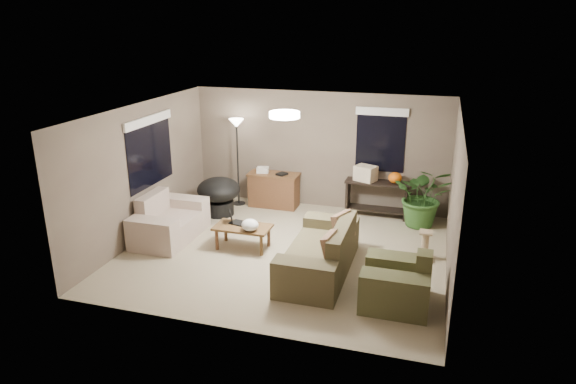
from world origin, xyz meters
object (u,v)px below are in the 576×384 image
(loveseat, at_px, (168,223))
(houseplant, at_px, (423,203))
(main_sofa, at_px, (322,255))
(console_table, at_px, (377,196))
(desk, at_px, (274,190))
(armchair, at_px, (397,285))
(papasan_chair, at_px, (219,193))
(coffee_table, at_px, (243,229))
(floor_lamp, at_px, (237,133))
(cat_scratching_post, at_px, (425,247))

(loveseat, relative_size, houseplant, 1.29)
(main_sofa, distance_m, console_table, 2.82)
(loveseat, bearing_deg, desk, 58.21)
(armchair, distance_m, papasan_chair, 4.67)
(loveseat, height_order, papasan_chair, loveseat)
(loveseat, bearing_deg, main_sofa, -9.60)
(main_sofa, distance_m, coffee_table, 1.64)
(floor_lamp, height_order, houseplant, floor_lamp)
(floor_lamp, height_order, cat_scratching_post, floor_lamp)
(coffee_table, distance_m, cat_scratching_post, 3.19)
(floor_lamp, xyz_separation_m, houseplant, (3.97, -0.15, -1.11))
(coffee_table, relative_size, cat_scratching_post, 2.00)
(armchair, relative_size, coffee_table, 1.00)
(console_table, bearing_deg, houseplant, -16.49)
(main_sofa, relative_size, desk, 2.00)
(coffee_table, bearing_deg, cat_scratching_post, 8.89)
(coffee_table, height_order, houseplant, houseplant)
(papasan_chair, xyz_separation_m, floor_lamp, (0.14, 0.72, 1.13))
(main_sofa, distance_m, floor_lamp, 3.86)
(coffee_table, relative_size, papasan_chair, 1.03)
(floor_lamp, relative_size, cat_scratching_post, 3.82)
(loveseat, bearing_deg, armchair, -15.10)
(papasan_chair, bearing_deg, coffee_table, -52.69)
(floor_lamp, distance_m, cat_scratching_post, 4.62)
(loveseat, relative_size, papasan_chair, 1.65)
(houseplant, xyz_separation_m, cat_scratching_post, (0.12, -1.51, -0.27))
(coffee_table, xyz_separation_m, floor_lamp, (-0.94, 2.15, 1.24))
(floor_lamp, relative_size, houseplant, 1.54)
(loveseat, relative_size, cat_scratching_post, 3.20)
(loveseat, xyz_separation_m, houseplant, (4.53, 1.97, 0.19))
(main_sofa, height_order, desk, main_sofa)
(armchair, bearing_deg, desk, 131.42)
(coffee_table, relative_size, desk, 0.91)
(console_table, height_order, houseplant, houseplant)
(armchair, height_order, coffee_table, armchair)
(houseplant, height_order, cat_scratching_post, houseplant)
(armchair, height_order, houseplant, houseplant)
(loveseat, height_order, houseplant, houseplant)
(armchair, bearing_deg, floor_lamp, 138.88)
(coffee_table, height_order, papasan_chair, papasan_chair)
(loveseat, height_order, coffee_table, loveseat)
(floor_lamp, bearing_deg, desk, 5.46)
(loveseat, distance_m, cat_scratching_post, 4.67)
(desk, height_order, papasan_chair, papasan_chair)
(houseplant, bearing_deg, main_sofa, -120.53)
(floor_lamp, distance_m, houseplant, 4.13)
(desk, xyz_separation_m, console_table, (2.22, 0.06, 0.06))
(main_sofa, xyz_separation_m, cat_scratching_post, (1.59, 0.98, -0.08))
(floor_lamp, bearing_deg, coffee_table, -66.35)
(loveseat, xyz_separation_m, armchair, (4.32, -1.17, 0.00))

